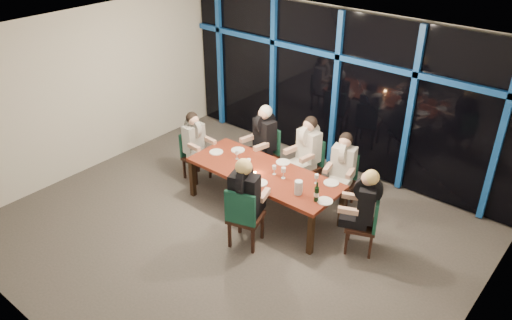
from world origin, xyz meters
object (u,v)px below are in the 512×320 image
Objects in this scene: chair_far_left at (267,150)px; chair_end_right at (367,221)px; diner_end_right at (365,199)px; diner_near_mid at (246,189)px; chair_far_mid at (310,161)px; diner_far_left at (263,132)px; chair_end_left at (193,153)px; water_pitcher at (298,188)px; wine_bottle at (316,194)px; diner_far_mid at (307,144)px; chair_far_right at (343,177)px; dining_table at (264,175)px; chair_near_mid at (243,215)px; diner_far_right at (343,160)px; diner_end_left at (195,137)px.

chair_end_right is at bearing -4.55° from chair_far_left.
diner_near_mid reaches higher than diner_end_right.
diner_far_left reaches higher than chair_far_mid.
chair_end_left is 2.53m from water_pitcher.
diner_near_mid reaches higher than chair_end_right.
wine_bottle is at bearing -88.46° from chair_end_right.
chair_end_left is 0.96× the size of diner_far_mid.
chair_far_right is at bearing -155.72° from chair_end_right.
diner_end_right reaches higher than chair_far_mid.
wine_bottle is (1.13, -0.17, 0.19)m from dining_table.
chair_far_right is 0.90× the size of chair_near_mid.
dining_table is 2.81× the size of chair_far_right.
dining_table is at bearing -144.23° from chair_far_right.
diner_end_right is (-0.07, -0.03, 0.37)m from chair_end_right.
water_pitcher is at bearing -142.16° from diner_near_mid.
diner_far_left is (-1.06, 1.77, 0.37)m from chair_near_mid.
diner_far_right is (1.58, 0.03, 0.34)m from chair_far_left.
dining_table is 1.03m from diner_far_mid.
diner_near_mid is (2.03, -0.88, 0.47)m from chair_end_left.
dining_table is 2.83× the size of diner_end_right.
diner_far_right is (0.54, 1.88, 0.31)m from chair_near_mid.
water_pitcher is at bearing -94.90° from chair_end_right.
water_pitcher is (-0.08, -1.20, 0.34)m from chair_far_right.
chair_far_right is 1.30m from diner_end_right.
diner_far_right is 1.13m from water_pitcher.
diner_near_mid is 4.50× the size of water_pitcher.
chair_end_left is 0.37m from diner_end_left.
diner_far_left is at bearing -158.56° from diner_far_mid.
water_pitcher is (0.64, -1.17, -0.06)m from diner_far_mid.
diner_far_right is (2.60, 0.91, 0.38)m from chair_end_left.
diner_near_mid is at bearing -73.77° from diner_far_mid.
diner_near_mid is (-0.56, -1.79, 0.09)m from diner_far_right.
chair_end_right is 1.26m from diner_far_right.
diner_end_right reaches higher than chair_far_left.
dining_table is 8.17× the size of wine_bottle.
diner_far_right is at bearing 45.79° from dining_table.
diner_far_mid is (-0.02, -0.08, 0.38)m from chair_far_mid.
chair_end_right is 0.92× the size of chair_near_mid.
diner_far_right is at bearing 13.50° from chair_far_left.
chair_end_left is at bearing -111.41° from diner_end_right.
diner_end_left is at bearing 175.95° from wine_bottle.
diner_end_right reaches higher than water_pitcher.
diner_end_right is (0.84, -0.82, 0.02)m from diner_far_right.
diner_far_right is at bearing 16.40° from diner_far_left.
dining_table is 2.89× the size of diner_far_right.
diner_end_right is (1.57, -0.95, 0.36)m from chair_far_mid.
diner_end_left reaches higher than water_pitcher.
water_pitcher is at bearing -137.67° from chair_near_mid.
chair_near_mid reaches higher than water_pitcher.
chair_near_mid is at bearing -76.20° from chair_end_right.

